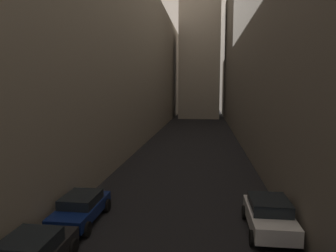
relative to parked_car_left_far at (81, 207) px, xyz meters
name	(u,v)px	position (x,y,z in m)	size (l,w,h in m)	color
ground_plane	(193,139)	(4.40, 25.35, -0.73)	(264.00, 264.00, 0.00)	black
building_block_left	(97,63)	(-8.80, 27.35, 9.12)	(15.39, 108.00, 19.68)	gray
building_block_right	(285,39)	(15.54, 27.35, 11.82)	(11.28, 108.00, 25.10)	#60594F
parked_car_left_far	(81,207)	(0.00, 0.00, 0.00)	(1.91, 4.08, 1.35)	navy
parked_car_right_far	(269,215)	(8.80, 0.01, 0.08)	(2.04, 3.95, 1.53)	silver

